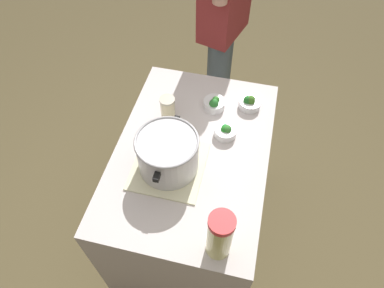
{
  "coord_description": "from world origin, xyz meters",
  "views": [
    {
      "loc": [
        -0.94,
        -0.23,
        2.24
      ],
      "look_at": [
        0.0,
        0.0,
        0.95
      ],
      "focal_mm": 32.52,
      "sensor_mm": 36.0,
      "label": 1
    }
  ],
  "objects_px": {
    "lemonade_pitcher": "(220,235)",
    "mason_jar": "(168,108)",
    "broccoli_bowl_center": "(225,131)",
    "person_cook": "(223,26)",
    "cooking_pot": "(168,153)",
    "broccoli_bowl_front": "(250,103)",
    "broccoli_bowl_back": "(214,104)"
  },
  "relations": [
    {
      "from": "broccoli_bowl_front",
      "to": "person_cook",
      "type": "xyz_separation_m",
      "value": [
        0.58,
        0.25,
        0.04
      ]
    },
    {
      "from": "cooking_pot",
      "to": "person_cook",
      "type": "relative_size",
      "value": 0.2
    },
    {
      "from": "broccoli_bowl_center",
      "to": "mason_jar",
      "type": "bearing_deg",
      "value": 81.51
    },
    {
      "from": "broccoli_bowl_back",
      "to": "person_cook",
      "type": "xyz_separation_m",
      "value": [
        0.63,
        0.07,
        0.04
      ]
    },
    {
      "from": "broccoli_bowl_front",
      "to": "broccoli_bowl_back",
      "type": "xyz_separation_m",
      "value": [
        -0.05,
        0.18,
        0.0
      ]
    },
    {
      "from": "cooking_pot",
      "to": "lemonade_pitcher",
      "type": "distance_m",
      "value": 0.44
    },
    {
      "from": "mason_jar",
      "to": "broccoli_bowl_back",
      "type": "relative_size",
      "value": 1.17
    },
    {
      "from": "lemonade_pitcher",
      "to": "broccoli_bowl_front",
      "type": "relative_size",
      "value": 2.27
    },
    {
      "from": "mason_jar",
      "to": "cooking_pot",
      "type": "bearing_deg",
      "value": -163.81
    },
    {
      "from": "person_cook",
      "to": "broccoli_bowl_front",
      "type": "bearing_deg",
      "value": -156.85
    },
    {
      "from": "broccoli_bowl_front",
      "to": "broccoli_bowl_center",
      "type": "bearing_deg",
      "value": 157.69
    },
    {
      "from": "broccoli_bowl_front",
      "to": "broccoli_bowl_center",
      "type": "distance_m",
      "value": 0.23
    },
    {
      "from": "broccoli_bowl_center",
      "to": "person_cook",
      "type": "bearing_deg",
      "value": 11.3
    },
    {
      "from": "cooking_pot",
      "to": "mason_jar",
      "type": "bearing_deg",
      "value": 16.19
    },
    {
      "from": "cooking_pot",
      "to": "person_cook",
      "type": "distance_m",
      "value": 1.04
    },
    {
      "from": "broccoli_bowl_front",
      "to": "cooking_pot",
      "type": "bearing_deg",
      "value": 146.3
    },
    {
      "from": "broccoli_bowl_back",
      "to": "person_cook",
      "type": "height_order",
      "value": "person_cook"
    },
    {
      "from": "person_cook",
      "to": "broccoli_bowl_back",
      "type": "bearing_deg",
      "value": -173.62
    },
    {
      "from": "mason_jar",
      "to": "broccoli_bowl_front",
      "type": "bearing_deg",
      "value": -66.39
    },
    {
      "from": "lemonade_pitcher",
      "to": "broccoli_bowl_front",
      "type": "bearing_deg",
      "value": -1.12
    },
    {
      "from": "broccoli_bowl_front",
      "to": "person_cook",
      "type": "distance_m",
      "value": 0.63
    },
    {
      "from": "broccoli_bowl_center",
      "to": "person_cook",
      "type": "xyz_separation_m",
      "value": [
        0.79,
        0.16,
        0.04
      ]
    },
    {
      "from": "lemonade_pitcher",
      "to": "broccoli_bowl_front",
      "type": "xyz_separation_m",
      "value": [
        0.79,
        -0.02,
        -0.1
      ]
    },
    {
      "from": "cooking_pot",
      "to": "broccoli_bowl_front",
      "type": "bearing_deg",
      "value": -33.7
    },
    {
      "from": "cooking_pot",
      "to": "person_cook",
      "type": "bearing_deg",
      "value": -3.28
    },
    {
      "from": "lemonade_pitcher",
      "to": "mason_jar",
      "type": "xyz_separation_m",
      "value": [
        0.62,
        0.38,
        -0.06
      ]
    },
    {
      "from": "mason_jar",
      "to": "broccoli_bowl_center",
      "type": "distance_m",
      "value": 0.31
    },
    {
      "from": "cooking_pot",
      "to": "mason_jar",
      "type": "xyz_separation_m",
      "value": [
        0.29,
        0.08,
        -0.04
      ]
    },
    {
      "from": "mason_jar",
      "to": "broccoli_bowl_back",
      "type": "bearing_deg",
      "value": -60.49
    },
    {
      "from": "cooking_pot",
      "to": "broccoli_bowl_back",
      "type": "bearing_deg",
      "value": -17.54
    },
    {
      "from": "lemonade_pitcher",
      "to": "broccoli_bowl_back",
      "type": "bearing_deg",
      "value": 12.36
    },
    {
      "from": "cooking_pot",
      "to": "mason_jar",
      "type": "height_order",
      "value": "cooking_pot"
    }
  ]
}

